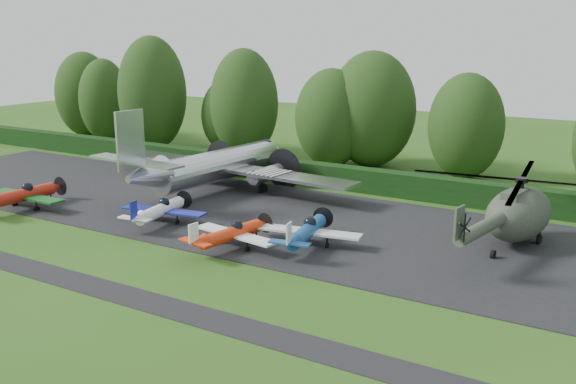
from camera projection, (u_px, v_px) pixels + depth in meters
The scene contains 18 objects.
ground at pixel (137, 247), 40.63m from camera, with size 160.00×160.00×0.00m, color #285116.
apron at pixel (231, 211), 48.93m from camera, with size 70.00×18.00×0.01m, color black.
taxiway_verge at pixel (60, 277), 35.64m from camera, with size 70.00×2.00×0.00m, color black.
hedgerow at pixel (302, 183), 58.07m from camera, with size 90.00×1.60×2.00m, color black.
transport_plane at pixel (216, 165), 54.61m from camera, with size 25.24×19.35×8.09m.
light_plane_red at pixel (21, 195), 49.03m from camera, with size 7.20×7.57×2.77m.
light_plane_white at pixel (160, 210), 45.36m from camera, with size 6.42×6.75×2.47m.
light_plane_orange at pixel (231, 234), 40.08m from camera, with size 6.29×6.61×2.42m.
light_plane_blue at pixel (307, 231), 40.34m from camera, with size 6.73×7.07×2.58m.
helicopter at pixel (519, 209), 40.57m from camera, with size 13.56×15.87×4.37m.
tree_0 at pixel (85, 94), 83.57m from camera, with size 7.56×7.56×10.95m.
tree_1 at pixel (227, 116), 72.67m from camera, with size 5.88×5.88×8.26m.
tree_2 at pixel (244, 104), 68.71m from camera, with size 7.35×7.35×11.72m.
tree_5 at pixel (331, 118), 64.07m from camera, with size 7.32×7.32×9.89m.
tree_7 at pixel (152, 93), 73.62m from camera, with size 7.82×7.82×13.01m.
tree_8 at pixel (372, 109), 64.06m from camera, with size 8.78×8.78×11.59m.
tree_9 at pixel (104, 100), 79.52m from camera, with size 6.19×6.19×10.24m.
tree_10 at pixel (466, 126), 58.82m from camera, with size 6.91×6.91×9.79m.
Camera 1 is at (28.15, -28.08, 13.17)m, focal length 40.00 mm.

